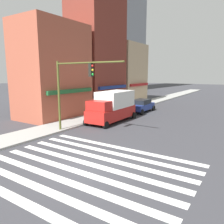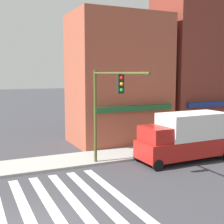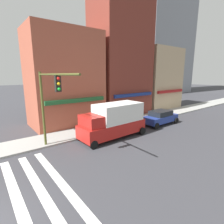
{
  "view_description": "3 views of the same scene",
  "coord_description": "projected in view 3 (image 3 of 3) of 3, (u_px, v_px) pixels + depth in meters",
  "views": [
    {
      "loc": [
        -8.07,
        -6.96,
        4.77
      ],
      "look_at": [
        9.92,
        4.7,
        1.0
      ],
      "focal_mm": 35.0,
      "sensor_mm": 36.0,
      "label": 1
    },
    {
      "loc": [
        -2.4,
        -10.96,
        5.58
      ],
      "look_at": [
        4.53,
        4.0,
        3.5
      ],
      "focal_mm": 50.0,
      "sensor_mm": 36.0,
      "label": 2
    },
    {
      "loc": [
        0.72,
        -7.01,
        5.55
      ],
      "look_at": [
        10.85,
        6.0,
        2.0
      ],
      "focal_mm": 28.0,
      "sensor_mm": 36.0,
      "label": 3
    }
  ],
  "objects": [
    {
      "name": "sedan_blue",
      "position": [
        160.0,
        117.0,
        19.65
      ],
      "size": [
        4.43,
        2.02,
        1.59
      ],
      "rotation": [
        0.0,
        0.0,
        0.02
      ],
      "color": "navy",
      "rests_on": "ground_plane"
    },
    {
      "name": "traffic_signal",
      "position": [
        49.0,
        97.0,
        11.73
      ],
      "size": [
        0.32,
        6.24,
        5.76
      ],
      "color": "#474C1E",
      "rests_on": "ground_plane"
    },
    {
      "name": "storefront_row",
      "position": [
        120.0,
        70.0,
        23.6
      ],
      "size": [
        23.38,
        5.3,
        15.21
      ],
      "color": "#9E4C38",
      "rests_on": "ground_plane"
    },
    {
      "name": "box_truck_red",
      "position": [
        114.0,
        120.0,
        15.45
      ],
      "size": [
        6.26,
        2.42,
        3.04
      ],
      "rotation": [
        0.0,
        0.0,
        0.03
      ],
      "color": "#B21E19",
      "rests_on": "ground_plane"
    },
    {
      "name": "pedestrian_red_jacket",
      "position": [
        122.0,
        115.0,
        19.89
      ],
      "size": [
        0.32,
        0.32,
        1.77
      ],
      "rotation": [
        0.0,
        0.0,
        2.98
      ],
      "color": "#23232D",
      "rests_on": "sidewalk_left"
    }
  ]
}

